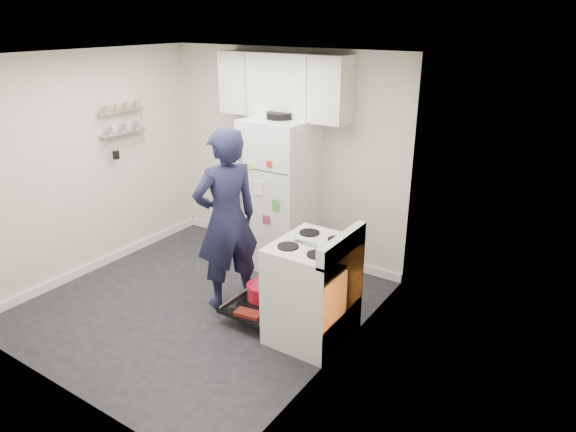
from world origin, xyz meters
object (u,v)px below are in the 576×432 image
Objects in this scene: refrigerator at (280,194)px; person at (227,220)px; electric_range at (311,291)px; open_oven_door at (261,297)px.

refrigerator is 0.98× the size of person.
refrigerator is at bearing 134.72° from electric_range.
refrigerator is 1.06m from person.
electric_range is at bearing -45.28° from refrigerator.
person reaches higher than refrigerator.
person is at bearing 177.39° from electric_range.
refrigerator reaches higher than open_oven_door.
person is (-0.42, 0.01, 0.74)m from open_oven_door.
person is (0.07, -1.05, 0.04)m from refrigerator.
open_oven_door is 0.37× the size of person.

